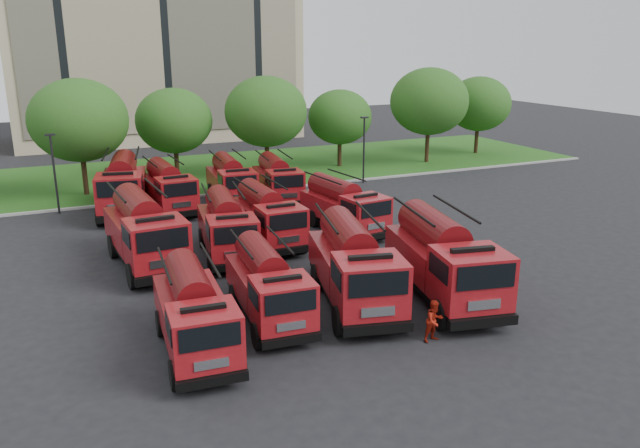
# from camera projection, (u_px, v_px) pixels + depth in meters

# --- Properties ---
(ground) EXTENTS (140.00, 140.00, 0.00)m
(ground) POSITION_uv_depth(u_px,v_px,m) (309.00, 280.00, 28.77)
(ground) COLOR black
(ground) RESTS_ON ground
(lawn) EXTENTS (70.00, 16.00, 0.12)m
(lawn) POSITION_uv_depth(u_px,v_px,m) (185.00, 174.00, 51.50)
(lawn) COLOR #215015
(lawn) RESTS_ON ground
(curb) EXTENTS (70.00, 0.30, 0.14)m
(curb) POSITION_uv_depth(u_px,v_px,m) (210.00, 195.00, 44.41)
(curb) COLOR gray
(curb) RESTS_ON ground
(apartment_building) EXTENTS (30.00, 14.18, 25.00)m
(apartment_building) POSITION_uv_depth(u_px,v_px,m) (152.00, 23.00, 67.95)
(apartment_building) COLOR #C0B08F
(apartment_building) RESTS_ON ground
(tree_2) EXTENTS (6.72, 6.72, 8.22)m
(tree_2) POSITION_uv_depth(u_px,v_px,m) (79.00, 120.00, 42.92)
(tree_2) COLOR #382314
(tree_2) RESTS_ON ground
(tree_3) EXTENTS (5.88, 5.88, 7.19)m
(tree_3) POSITION_uv_depth(u_px,v_px,m) (174.00, 121.00, 48.04)
(tree_3) COLOR #382314
(tree_3) RESTS_ON ground
(tree_4) EXTENTS (6.55, 6.55, 8.01)m
(tree_4) POSITION_uv_depth(u_px,v_px,m) (266.00, 112.00, 49.33)
(tree_4) COLOR #382314
(tree_4) RESTS_ON ground
(tree_5) EXTENTS (5.46, 5.46, 6.68)m
(tree_5) POSITION_uv_depth(u_px,v_px,m) (340.00, 117.00, 53.21)
(tree_5) COLOR #382314
(tree_5) RESTS_ON ground
(tree_6) EXTENTS (6.89, 6.89, 8.42)m
(tree_6) POSITION_uv_depth(u_px,v_px,m) (429.00, 101.00, 54.72)
(tree_6) COLOR #382314
(tree_6) RESTS_ON ground
(tree_7) EXTENTS (6.05, 6.05, 7.39)m
(tree_7) POSITION_uv_depth(u_px,v_px,m) (479.00, 104.00, 59.41)
(tree_7) COLOR #382314
(tree_7) RESTS_ON ground
(lamp_post_0) EXTENTS (0.60, 0.25, 5.11)m
(lamp_post_0) POSITION_uv_depth(u_px,v_px,m) (54.00, 169.00, 39.06)
(lamp_post_0) COLOR black
(lamp_post_0) RESTS_ON ground
(lamp_post_1) EXTENTS (0.60, 0.25, 5.11)m
(lamp_post_1) POSITION_uv_depth(u_px,v_px,m) (364.00, 146.00, 47.72)
(lamp_post_1) COLOR black
(lamp_post_1) RESTS_ON ground
(fire_truck_0) EXTENTS (2.75, 6.62, 2.94)m
(fire_truck_0) POSITION_uv_depth(u_px,v_px,m) (194.00, 312.00, 21.88)
(fire_truck_0) COLOR black
(fire_truck_0) RESTS_ON ground
(fire_truck_1) EXTENTS (2.71, 6.46, 2.87)m
(fire_truck_1) POSITION_uv_depth(u_px,v_px,m) (268.00, 285.00, 24.43)
(fire_truck_1) COLOR black
(fire_truck_1) RESTS_ON ground
(fire_truck_2) EXTENTS (4.24, 7.90, 3.42)m
(fire_truck_2) POSITION_uv_depth(u_px,v_px,m) (354.00, 265.00, 25.74)
(fire_truck_2) COLOR black
(fire_truck_2) RESTS_ON ground
(fire_truck_3) EXTENTS (4.18, 8.15, 3.54)m
(fire_truck_3) POSITION_uv_depth(u_px,v_px,m) (443.00, 259.00, 26.31)
(fire_truck_3) COLOR black
(fire_truck_3) RESTS_ON ground
(fire_truck_4) EXTENTS (3.19, 7.81, 3.48)m
(fire_truck_4) POSITION_uv_depth(u_px,v_px,m) (144.00, 231.00, 30.26)
(fire_truck_4) COLOR black
(fire_truck_4) RESTS_ON ground
(fire_truck_5) EXTENTS (3.26, 7.03, 3.08)m
(fire_truck_5) POSITION_uv_depth(u_px,v_px,m) (227.00, 226.00, 31.72)
(fire_truck_5) COLOR black
(fire_truck_5) RESTS_ON ground
(fire_truck_6) EXTENTS (2.48, 6.70, 3.05)m
(fire_truck_6) POSITION_uv_depth(u_px,v_px,m) (267.00, 216.00, 33.71)
(fire_truck_6) COLOR black
(fire_truck_6) RESTS_ON ground
(fire_truck_7) EXTENTS (3.04, 6.77, 2.98)m
(fire_truck_7) POSITION_uv_depth(u_px,v_px,m) (343.00, 206.00, 35.84)
(fire_truck_7) COLOR black
(fire_truck_7) RESTS_ON ground
(fire_truck_8) EXTENTS (4.10, 8.17, 3.55)m
(fire_truck_8) POSITION_uv_depth(u_px,v_px,m) (123.00, 185.00, 39.63)
(fire_truck_8) COLOR black
(fire_truck_8) RESTS_ON ground
(fire_truck_9) EXTENTS (2.72, 6.82, 3.06)m
(fire_truck_9) POSITION_uv_depth(u_px,v_px,m) (168.00, 187.00, 40.20)
(fire_truck_9) COLOR black
(fire_truck_9) RESTS_ON ground
(fire_truck_10) EXTENTS (2.85, 6.84, 3.04)m
(fire_truck_10) POSITION_uv_depth(u_px,v_px,m) (231.00, 180.00, 42.32)
(fire_truck_10) COLOR black
(fire_truck_10) RESTS_ON ground
(fire_truck_11) EXTENTS (3.00, 6.74, 2.97)m
(fire_truck_11) POSITION_uv_depth(u_px,v_px,m) (277.00, 179.00, 42.70)
(fire_truck_11) COLOR black
(fire_truck_11) RESTS_ON ground
(firefighter_0) EXTENTS (0.68, 0.58, 1.57)m
(firefighter_0) POSITION_uv_depth(u_px,v_px,m) (367.00, 322.00, 24.50)
(firefighter_0) COLOR maroon
(firefighter_0) RESTS_ON ground
(firefighter_1) EXTENTS (0.83, 0.54, 1.60)m
(firefighter_1) POSITION_uv_depth(u_px,v_px,m) (433.00, 341.00, 23.01)
(firefighter_1) COLOR maroon
(firefighter_1) RESTS_ON ground
(firefighter_2) EXTENTS (0.79, 1.11, 1.71)m
(firefighter_2) POSITION_uv_depth(u_px,v_px,m) (427.00, 295.00, 27.16)
(firefighter_2) COLOR maroon
(firefighter_2) RESTS_ON ground
(firefighter_3) EXTENTS (1.32, 0.83, 1.90)m
(firefighter_3) POSITION_uv_depth(u_px,v_px,m) (414.00, 263.00, 30.97)
(firefighter_3) COLOR black
(firefighter_3) RESTS_ON ground
(firefighter_4) EXTENTS (0.88, 0.93, 1.60)m
(firefighter_4) POSITION_uv_depth(u_px,v_px,m) (228.00, 267.00, 30.51)
(firefighter_4) COLOR black
(firefighter_4) RESTS_ON ground
(firefighter_5) EXTENTS (1.93, 1.30, 1.92)m
(firefighter_5) POSITION_uv_depth(u_px,v_px,m) (369.00, 223.00, 37.79)
(firefighter_5) COLOR maroon
(firefighter_5) RESTS_ON ground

